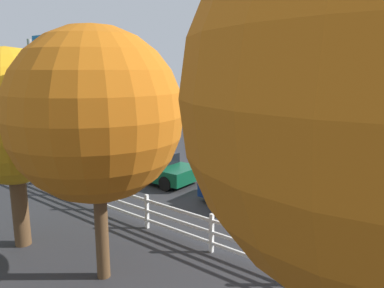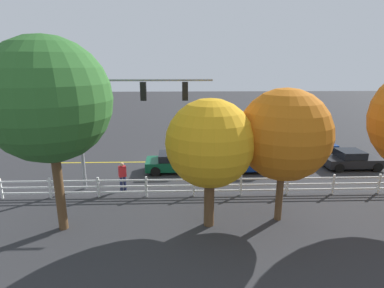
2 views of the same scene
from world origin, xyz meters
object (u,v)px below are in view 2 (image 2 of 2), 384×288
(tree_4, at_px, (284,135))
(car_0, at_px, (238,146))
(car_2, at_px, (176,162))
(car_4, at_px, (256,161))
(tree_3, at_px, (210,144))
(tree_2, at_px, (48,101))
(car_1, at_px, (310,145))
(pedestrian, at_px, (123,175))
(car_3, at_px, (351,160))

(tree_4, bearing_deg, car_0, -90.19)
(car_2, distance_m, car_4, 5.43)
(tree_3, bearing_deg, tree_4, -172.95)
(car_2, distance_m, tree_2, 10.06)
(car_4, bearing_deg, car_1, 35.55)
(car_0, bearing_deg, car_4, 100.59)
(car_1, relative_size, tree_3, 0.71)
(car_0, xyz_separation_m, tree_4, (0.04, 10.75, 3.40))
(car_0, height_order, car_1, car_0)
(tree_2, bearing_deg, pedestrian, -114.51)
(car_1, height_order, car_4, car_4)
(pedestrian, distance_m, tree_4, 9.21)
(car_3, bearing_deg, car_0, 151.30)
(tree_3, bearing_deg, car_2, -77.52)
(car_0, height_order, tree_4, tree_4)
(tree_2, distance_m, tree_3, 6.72)
(car_2, relative_size, tree_3, 0.74)
(pedestrian, xyz_separation_m, tree_2, (1.86, 4.09, 4.73))
(car_2, relative_size, car_4, 0.99)
(car_1, height_order, tree_3, tree_3)
(car_1, relative_size, car_4, 0.95)
(car_3, bearing_deg, car_2, 179.85)
(car_1, height_order, car_2, car_1)
(car_3, height_order, tree_4, tree_4)
(car_0, xyz_separation_m, car_3, (-7.29, 3.81, -0.05))
(car_1, xyz_separation_m, car_3, (-1.26, 3.88, -0.03))
(car_0, bearing_deg, car_1, -176.25)
(car_3, xyz_separation_m, tree_2, (17.07, 7.43, 5.04))
(car_3, distance_m, pedestrian, 15.57)
(car_3, height_order, tree_3, tree_3)
(pedestrian, bearing_deg, tree_4, 40.74)
(car_1, height_order, tree_4, tree_4)
(car_3, distance_m, car_4, 6.77)
(car_4, relative_size, tree_2, 0.52)
(tree_2, xyz_separation_m, tree_4, (-9.74, -0.49, -1.59))
(tree_3, relative_size, tree_4, 0.94)
(pedestrian, bearing_deg, tree_2, -49.26)
(car_1, bearing_deg, car_2, 22.67)
(tree_2, bearing_deg, car_0, -130.99)
(car_0, relative_size, pedestrian, 2.90)
(car_3, bearing_deg, tree_2, -157.56)
(car_3, relative_size, pedestrian, 2.34)
(car_0, xyz_separation_m, car_4, (-0.53, 4.07, -0.01))
(car_1, height_order, pedestrian, pedestrian)
(car_3, bearing_deg, car_1, 106.96)
(car_1, distance_m, car_2, 11.66)
(car_3, bearing_deg, tree_4, -137.66)
(car_2, bearing_deg, pedestrian, -135.58)
(car_4, height_order, pedestrian, pedestrian)
(tree_2, bearing_deg, car_3, -156.47)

